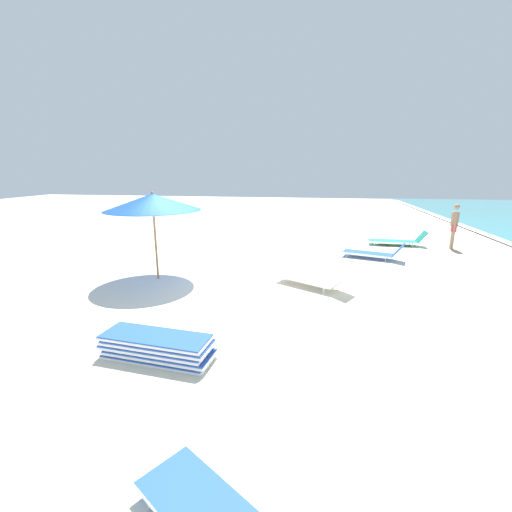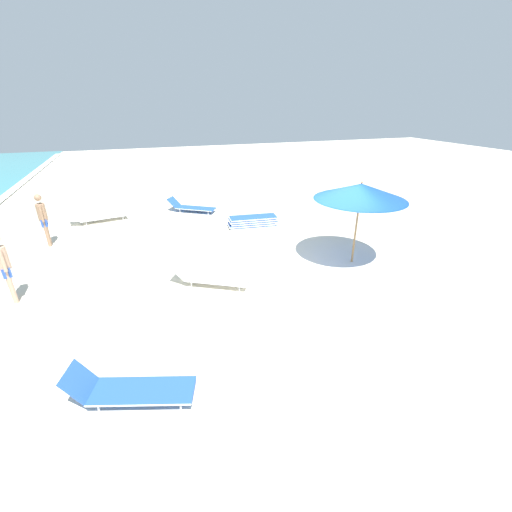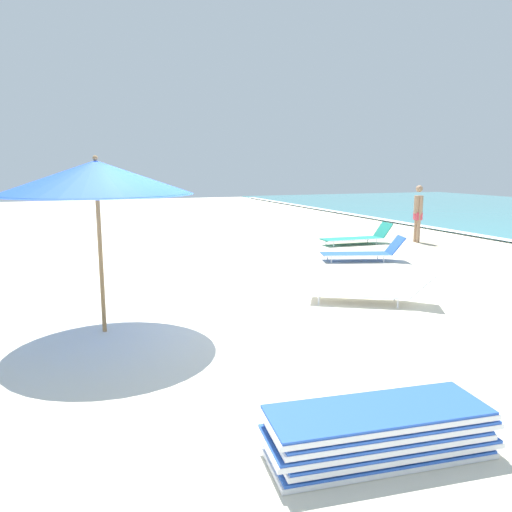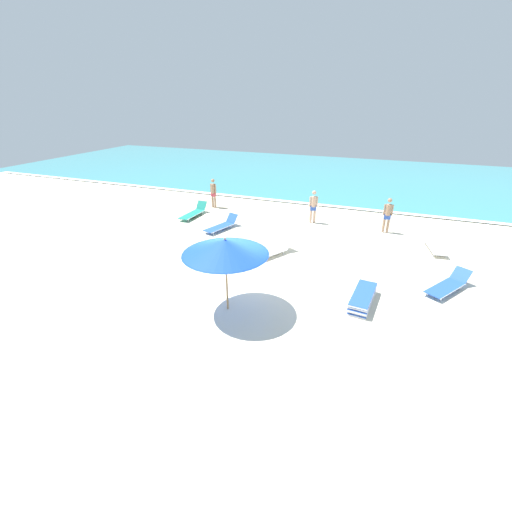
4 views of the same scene
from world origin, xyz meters
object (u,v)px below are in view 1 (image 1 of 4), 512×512
beach_umbrella (153,202)px  sun_lounger_under_umbrella (314,280)px  sun_lounger_near_water_left (398,240)px  sun_lounger_mid_beach_solo (374,253)px  beachgoer_strolling_adult (454,224)px  lounger_stack (157,347)px

beach_umbrella → sun_lounger_under_umbrella: bearing=89.5°
sun_lounger_under_umbrella → sun_lounger_near_water_left: bearing=179.9°
sun_lounger_mid_beach_solo → beachgoer_strolling_adult: size_ratio=1.19×
sun_lounger_under_umbrella → beachgoer_strolling_adult: bearing=166.2°
beach_umbrella → sun_lounger_near_water_left: 9.94m
sun_lounger_near_water_left → sun_lounger_mid_beach_solo: (2.43, -1.34, 0.00)m
sun_lounger_under_umbrella → beachgoer_strolling_adult: beachgoer_strolling_adult is taller
beachgoer_strolling_adult → beach_umbrella: bearing=135.1°
beach_umbrella → sun_lounger_mid_beach_solo: beach_umbrella is taller
sun_lounger_mid_beach_solo → lounger_stack: bearing=-14.1°
beach_umbrella → sun_lounger_under_umbrella: size_ratio=1.25×
beachgoer_strolling_adult → sun_lounger_under_umbrella: bearing=151.8°
sun_lounger_under_umbrella → lounger_stack: bearing=-2.6°
beach_umbrella → sun_lounger_mid_beach_solo: size_ratio=1.25×
sun_lounger_near_water_left → beachgoer_strolling_adult: size_ratio=1.26×
sun_lounger_under_umbrella → sun_lounger_mid_beach_solo: 4.00m
sun_lounger_mid_beach_solo → sun_lounger_near_water_left: bearing=168.8°
beach_umbrella → beachgoer_strolling_adult: beach_umbrella is taller
beach_umbrella → sun_lounger_mid_beach_solo: (-3.39, 6.47, -1.95)m
lounger_stack → sun_lounger_under_umbrella: bearing=153.5°
lounger_stack → sun_lounger_near_water_left: 11.49m
sun_lounger_near_water_left → beachgoer_strolling_adult: beachgoer_strolling_adult is taller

